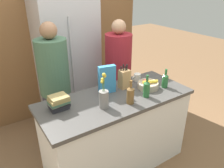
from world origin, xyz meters
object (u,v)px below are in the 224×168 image
flower_vase (104,97)px  bottle_oil (165,80)px  bottle_vinegar (130,94)px  person_at_sink (55,83)px  cereal_box (107,79)px  person_in_blue (118,71)px  fruit_bowl (148,84)px  refrigerator (68,58)px  knife_block (124,79)px  coffee_mug (137,77)px  bottle_wine (147,88)px  book_stack (59,102)px

flower_vase → bottle_oil: size_ratio=1.63×
bottle_vinegar → person_at_sink: bearing=117.9°
cereal_box → person_at_sink: 0.70m
person_in_blue → fruit_bowl: bearing=-120.2°
refrigerator → bottle_vinegar: size_ratio=7.89×
fruit_bowl → person_in_blue: (0.04, 0.66, -0.07)m
flower_vase → person_in_blue: (0.69, 0.74, -0.14)m
knife_block → bottle_vinegar: (-0.16, -0.32, -0.01)m
coffee_mug → person_at_sink: 1.00m
knife_block → flower_vase: size_ratio=0.80×
coffee_mug → bottle_oil: (0.15, -0.32, 0.04)m
refrigerator → bottle_oil: bearing=-66.0°
flower_vase → cereal_box: size_ratio=1.17×
cereal_box → person_in_blue: 0.72m
fruit_bowl → bottle_oil: bearing=-26.9°
fruit_bowl → bottle_wine: 0.22m
knife_block → bottle_oil: knife_block is taller
refrigerator → cereal_box: refrigerator is taller
knife_block → refrigerator: bearing=100.8°
person_at_sink → person_in_blue: bearing=-28.9°
knife_block → cereal_box: (-0.23, 0.01, 0.04)m
book_stack → person_at_sink: (0.17, 0.59, -0.07)m
flower_vase → knife_block: bearing=29.5°
book_stack → person_at_sink: person_at_sink is taller
flower_vase → person_in_blue: 1.02m
coffee_mug → person_in_blue: size_ratio=0.08×
cereal_box → bottle_vinegar: cereal_box is taller
person_in_blue → coffee_mug: bearing=-119.2°
bottle_oil → bottle_vinegar: 0.56m
bottle_wine → cereal_box: bearing=133.3°
refrigerator → bottle_oil: (0.62, -1.38, 0.01)m
person_at_sink → person_in_blue: (0.89, -0.06, -0.03)m
bottle_wine → knife_block: bearing=102.3°
fruit_bowl → book_stack: 1.03m
bottle_vinegar → person_in_blue: bearing=62.6°
flower_vase → bottle_vinegar: 0.27m
refrigerator → person_in_blue: refrigerator is taller
fruit_bowl → refrigerator: bearing=108.8°
knife_block → bottle_oil: bearing=-31.9°
refrigerator → bottle_wine: (0.28, -1.44, 0.02)m
refrigerator → fruit_bowl: 1.37m
knife_block → book_stack: (-0.80, -0.03, -0.04)m
bottle_vinegar → refrigerator: bearing=92.2°
bottle_oil → bottle_wine: 0.34m
knife_block → bottle_wine: 0.31m
coffee_mug → bottle_wine: size_ratio=0.49×
book_stack → cereal_box: bearing=4.1°
coffee_mug → bottle_vinegar: bearing=-136.3°
knife_block → flower_vase: bearing=-150.5°
refrigerator → flower_vase: size_ratio=5.45×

